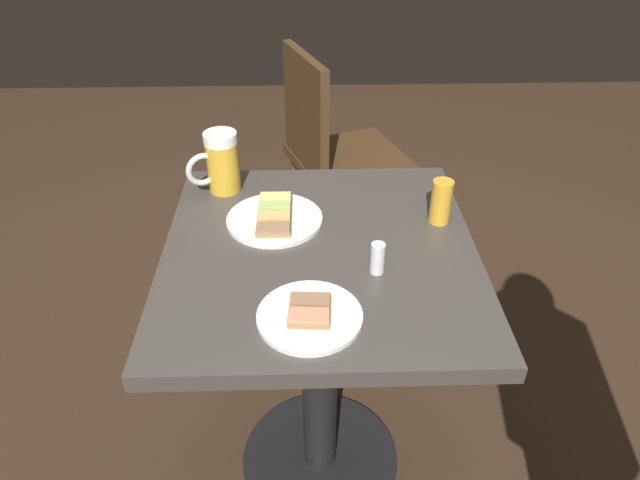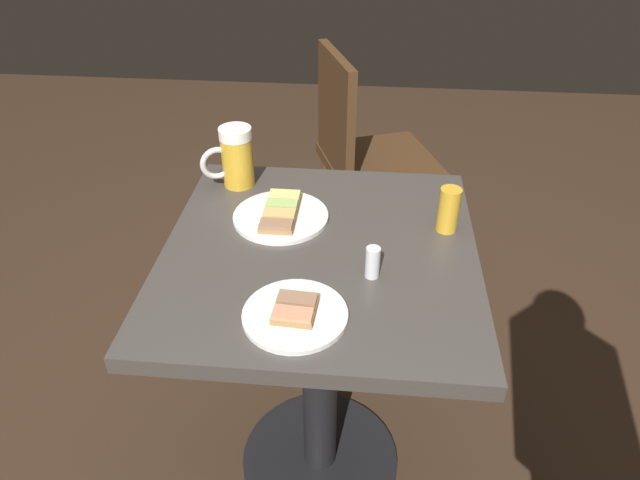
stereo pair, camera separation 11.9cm
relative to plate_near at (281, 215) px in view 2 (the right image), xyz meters
name	(u,v)px [view 2 (the right image)]	position (x,y,z in m)	size (l,w,h in m)	color
ground_plane	(320,458)	(-0.10, 0.10, -0.76)	(6.00, 6.00, 0.00)	#382619
cafe_table	(320,312)	(-0.10, 0.10, -0.19)	(0.66, 0.69, 0.75)	black
plate_near	(281,215)	(0.00, 0.00, 0.00)	(0.22, 0.22, 0.03)	white
plate_far	(295,313)	(-0.07, 0.32, 0.00)	(0.19, 0.19, 0.03)	white
beer_mug	(235,157)	(0.13, -0.14, 0.07)	(0.12, 0.09, 0.15)	gold
beer_glass_small	(449,210)	(-0.37, 0.01, 0.04)	(0.05, 0.05, 0.10)	gold
salt_shaker	(373,262)	(-0.21, 0.19, 0.02)	(0.03, 0.03, 0.07)	silver
cafe_chair	(364,154)	(-0.18, -0.76, -0.22)	(0.49, 0.49, 0.90)	#472D19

